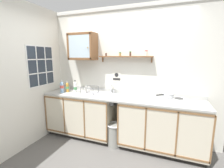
# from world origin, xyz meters

# --- Properties ---
(floor) EXTENTS (6.10, 6.10, 0.00)m
(floor) POSITION_xyz_m (0.00, 0.00, 0.00)
(floor) COLOR #565451
(floor) RESTS_ON ground
(back_wall) EXTENTS (3.70, 0.07, 2.65)m
(back_wall) POSITION_xyz_m (0.00, 0.67, 1.33)
(back_wall) COLOR silver
(back_wall) RESTS_ON ground
(side_wall_left) EXTENTS (0.05, 3.45, 2.65)m
(side_wall_left) POSITION_xyz_m (-1.58, -0.28, 1.32)
(side_wall_left) COLOR silver
(side_wall_left) RESTS_ON ground
(lower_cabinet_run) EXTENTS (1.42, 0.58, 0.90)m
(lower_cabinet_run) POSITION_xyz_m (-0.83, 0.36, 0.45)
(lower_cabinet_run) COLOR black
(lower_cabinet_run) RESTS_ON ground
(lower_cabinet_run_right) EXTENTS (1.47, 0.58, 0.90)m
(lower_cabinet_run_right) POSITION_xyz_m (0.81, 0.36, 0.45)
(lower_cabinet_run_right) COLOR black
(lower_cabinet_run_right) RESTS_ON ground
(countertop) EXTENTS (3.06, 0.60, 0.03)m
(countertop) POSITION_xyz_m (0.00, 0.36, 0.91)
(countertop) COLOR #B2B2AD
(countertop) RESTS_ON lower_cabinet_run
(backsplash) EXTENTS (3.06, 0.02, 0.08)m
(backsplash) POSITION_xyz_m (0.00, 0.64, 0.97)
(backsplash) COLOR #B2B2AD
(backsplash) RESTS_ON countertop
(sink) EXTENTS (0.49, 0.43, 0.48)m
(sink) POSITION_xyz_m (-0.26, 0.40, 0.90)
(sink) COLOR silver
(sink) RESTS_ON countertop
(hot_plate_stove) EXTENTS (0.37, 0.28, 0.07)m
(hot_plate_stove) POSITION_xyz_m (0.97, 0.36, 0.96)
(hot_plate_stove) COLOR silver
(hot_plate_stove) RESTS_ON countertop
(saucepan) EXTENTS (0.28, 0.27, 0.08)m
(saucepan) POSITION_xyz_m (0.87, 0.38, 1.04)
(saucepan) COLOR silver
(saucepan) RESTS_ON hot_plate_stove
(bottle_juice_amber_0) EXTENTS (0.07, 0.07, 0.23)m
(bottle_juice_amber_0) POSITION_xyz_m (-1.16, 0.35, 1.03)
(bottle_juice_amber_0) COLOR gold
(bottle_juice_amber_0) RESTS_ON countertop
(bottle_opaque_white_1) EXTENTS (0.07, 0.07, 0.26)m
(bottle_opaque_white_1) POSITION_xyz_m (-0.97, 0.38, 1.04)
(bottle_opaque_white_1) COLOR white
(bottle_opaque_white_1) RESTS_ON countertop
(bottle_water_blue_2) EXTENTS (0.08, 0.08, 0.26)m
(bottle_water_blue_2) POSITION_xyz_m (-1.23, 0.26, 1.05)
(bottle_water_blue_2) COLOR #8CB7E0
(bottle_water_blue_2) RESTS_ON countertop
(dish_rack) EXTENTS (0.31, 0.27, 0.16)m
(dish_rack) POSITION_xyz_m (-0.65, 0.40, 0.96)
(dish_rack) COLOR #B2B2B7
(dish_rack) RESTS_ON countertop
(wall_cabinet) EXTENTS (0.58, 0.31, 0.54)m
(wall_cabinet) POSITION_xyz_m (-0.84, 0.51, 1.88)
(wall_cabinet) COLOR brown
(spice_shelf) EXTENTS (1.06, 0.14, 0.23)m
(spice_shelf) POSITION_xyz_m (0.07, 0.58, 1.69)
(spice_shelf) COLOR brown
(warning_sign) EXTENTS (0.18, 0.01, 0.25)m
(warning_sign) POSITION_xyz_m (-0.14, 0.64, 1.27)
(warning_sign) COLOR silver
(window) EXTENTS (0.03, 0.67, 0.81)m
(window) POSITION_xyz_m (-1.55, 0.06, 1.49)
(window) COLOR #262D38
(trash_bin) EXTENTS (0.29, 0.29, 0.44)m
(trash_bin) POSITION_xyz_m (-0.03, 0.19, 0.23)
(trash_bin) COLOR gray
(trash_bin) RESTS_ON ground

